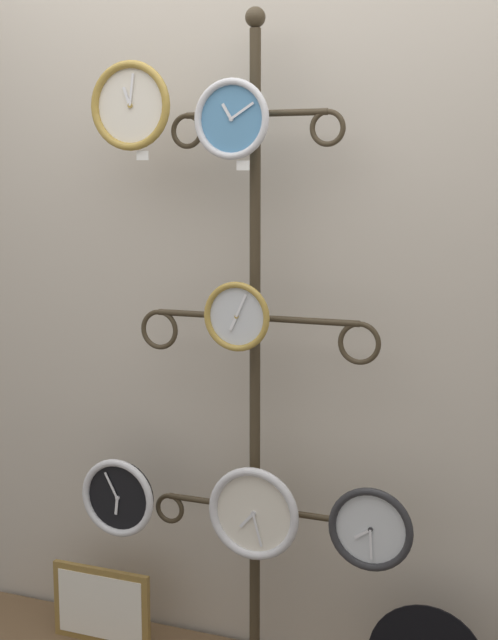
% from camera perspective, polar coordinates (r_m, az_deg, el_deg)
% --- Properties ---
extents(shop_wall, '(4.40, 0.04, 2.80)m').
position_cam_1_polar(shop_wall, '(2.86, 1.55, 4.51)').
color(shop_wall, '#BCB2A3').
rests_on(shop_wall, ground_plane).
extents(display_stand, '(0.79, 0.33, 2.12)m').
position_cam_1_polar(display_stand, '(2.83, 0.38, -8.56)').
color(display_stand, '#382D1E').
rests_on(display_stand, ground_plane).
extents(clock_top_left, '(0.27, 0.04, 0.27)m').
position_cam_1_polar(clock_top_left, '(2.79, -7.56, 13.43)').
color(clock_top_left, silver).
extents(clock_top_center, '(0.23, 0.04, 0.23)m').
position_cam_1_polar(clock_top_center, '(2.63, -1.08, 12.73)').
color(clock_top_center, '#4C84B2').
extents(clock_middle_center, '(0.21, 0.04, 0.21)m').
position_cam_1_polar(clock_middle_center, '(2.65, -0.75, 0.23)').
color(clock_middle_center, silver).
extents(clock_bottom_left, '(0.26, 0.04, 0.26)m').
position_cam_1_polar(clock_bottom_left, '(2.97, -8.36, -11.17)').
color(clock_bottom_left, black).
extents(clock_bottom_center, '(0.30, 0.04, 0.30)m').
position_cam_1_polar(clock_bottom_center, '(2.80, 0.32, -12.26)').
color(clock_bottom_center, silver).
extents(clock_bottom_right, '(0.25, 0.04, 0.25)m').
position_cam_1_polar(clock_bottom_right, '(2.67, 7.81, -13.10)').
color(clock_bottom_right, silver).
extents(picture_frame, '(0.36, 0.02, 0.27)m').
position_cam_1_polar(picture_frame, '(3.21, -9.45, -17.60)').
color(picture_frame, olive).
rests_on(picture_frame, low_shelf).
extents(price_tag_upper, '(0.04, 0.00, 0.03)m').
position_cam_1_polar(price_tag_upper, '(2.76, -6.83, 10.41)').
color(price_tag_upper, white).
extents(price_tag_mid, '(0.04, 0.00, 0.03)m').
position_cam_1_polar(price_tag_mid, '(2.61, -0.44, 9.86)').
color(price_tag_mid, white).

